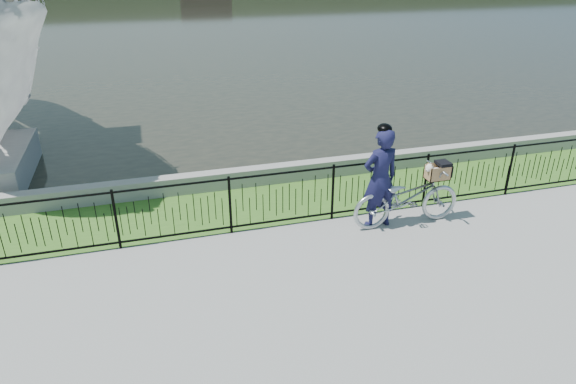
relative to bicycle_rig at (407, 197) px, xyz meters
name	(u,v)px	position (x,y,z in m)	size (l,w,h in m)	color
ground	(309,271)	(-2.29, -1.03, -0.57)	(120.00, 120.00, 0.00)	gray
grass_strip	(270,203)	(-2.29, 1.57, -0.57)	(60.00, 2.00, 0.01)	#3B6921
water	(168,20)	(-2.29, 31.97, -0.57)	(120.00, 120.00, 0.00)	#27261D
quay_wall	(259,176)	(-2.29, 2.57, -0.37)	(60.00, 0.30, 0.40)	gray
fence	(283,199)	(-2.29, 0.57, 0.00)	(14.00, 0.06, 1.15)	black
bicycle_rig	(407,197)	(0.00, 0.00, 0.00)	(2.15, 0.75, 1.23)	#A9AFB5
cyclist	(380,178)	(-0.55, 0.09, 0.42)	(0.76, 0.54, 2.02)	#131336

